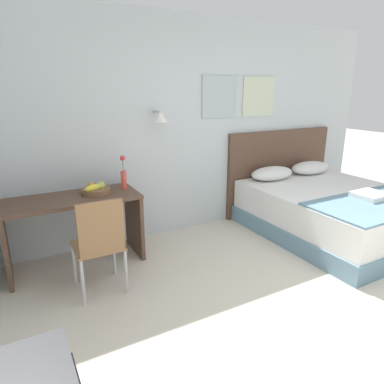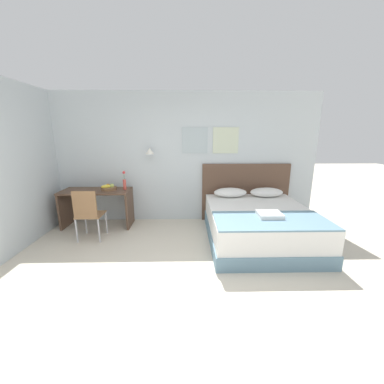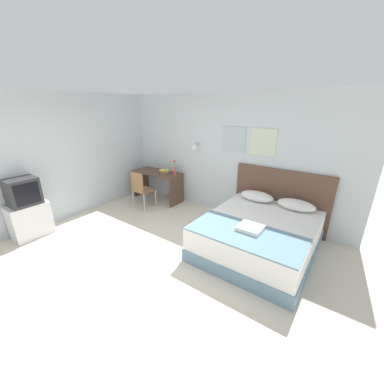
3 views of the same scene
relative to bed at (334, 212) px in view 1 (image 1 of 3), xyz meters
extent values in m
plane|color=beige|center=(-1.44, -1.44, -0.29)|extent=(24.00, 24.00, 0.00)
cube|color=silver|center=(-1.44, 1.10, 1.04)|extent=(5.78, 0.06, 2.65)
cube|color=#A8B7BC|center=(-1.09, 1.06, 1.41)|extent=(0.52, 0.02, 0.52)
cube|color=beige|center=(-0.46, 1.06, 1.41)|extent=(0.52, 0.02, 0.52)
cylinder|color=#B2B2B7|center=(-1.99, 0.99, 1.26)|extent=(0.02, 0.16, 0.02)
cone|color=white|center=(-1.99, 0.90, 1.21)|extent=(0.17, 0.17, 0.12)
cube|color=#66899E|center=(0.00, 0.00, -0.18)|extent=(1.73, 2.03, 0.22)
cube|color=white|center=(0.00, 0.00, 0.11)|extent=(1.70, 1.99, 0.36)
cube|color=brown|center=(0.00, 1.04, 0.32)|extent=(1.85, 0.06, 1.22)
ellipsoid|color=white|center=(-0.37, 0.78, 0.39)|extent=(0.66, 0.36, 0.18)
ellipsoid|color=white|center=(0.37, 0.78, 0.39)|extent=(0.66, 0.36, 0.18)
cube|color=#66899E|center=(0.00, -0.59, 0.31)|extent=(1.68, 0.81, 0.02)
cube|color=white|center=(0.01, -0.45, 0.35)|extent=(0.35, 0.32, 0.06)
cube|color=brown|center=(-3.06, 0.73, 0.44)|extent=(1.33, 0.58, 0.03)
cube|color=brown|center=(-3.70, 0.73, 0.07)|extent=(0.04, 0.53, 0.72)
cube|color=brown|center=(-2.41, 0.73, 0.07)|extent=(0.04, 0.53, 0.72)
cube|color=#8E6642|center=(-2.96, 0.16, 0.15)|extent=(0.42, 0.42, 0.02)
cube|color=#8E6642|center=(-2.96, -0.04, 0.40)|extent=(0.39, 0.03, 0.47)
cylinder|color=#B7B7BC|center=(-3.15, 0.35, -0.07)|extent=(0.03, 0.03, 0.43)
cylinder|color=#B7B7BC|center=(-2.77, 0.35, -0.07)|extent=(0.03, 0.03, 0.43)
cylinder|color=#B7B7BC|center=(-3.15, -0.03, -0.07)|extent=(0.03, 0.03, 0.43)
cylinder|color=#B7B7BC|center=(-2.77, -0.03, -0.07)|extent=(0.03, 0.03, 0.43)
cylinder|color=brown|center=(-2.80, 0.76, 0.49)|extent=(0.30, 0.30, 0.05)
sphere|color=#B2C156|center=(-2.74, 0.77, 0.54)|extent=(0.09, 0.09, 0.09)
sphere|color=orange|center=(-2.83, 0.81, 0.53)|extent=(0.08, 0.08, 0.08)
ellipsoid|color=yellow|center=(-2.84, 0.72, 0.54)|extent=(0.20, 0.14, 0.07)
cylinder|color=#D14C42|center=(-2.49, 0.78, 0.56)|extent=(0.06, 0.06, 0.20)
cylinder|color=#3D7538|center=(-2.49, 0.78, 0.73)|extent=(0.01, 0.01, 0.14)
sphere|color=#DB3838|center=(-2.49, 0.78, 0.80)|extent=(0.06, 0.06, 0.06)
camera|label=1|loc=(-3.56, -2.74, 1.52)|focal=32.00mm
camera|label=2|loc=(-1.25, -3.82, 1.56)|focal=22.00mm
camera|label=3|loc=(1.15, -3.50, 2.08)|focal=22.00mm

